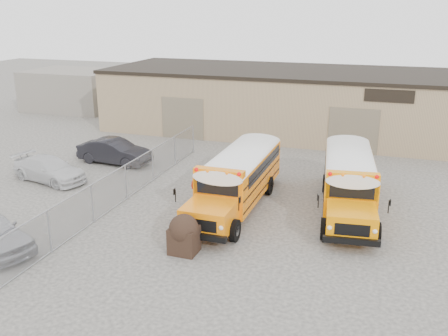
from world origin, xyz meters
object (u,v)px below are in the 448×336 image
(car_dark, at_px, (114,151))
(tarp_bundle, at_px, (184,233))
(school_bus_left, at_px, (267,145))
(school_bus_right, at_px, (346,146))
(car_white, at_px, (49,169))

(car_dark, bearing_deg, tarp_bundle, -133.18)
(school_bus_left, xyz_separation_m, school_bus_right, (4.36, 1.27, -0.02))
(school_bus_left, bearing_deg, school_bus_right, 16.28)
(school_bus_left, height_order, car_white, school_bus_left)
(school_bus_right, xyz_separation_m, tarp_bundle, (-4.97, -12.25, -0.72))
(school_bus_left, height_order, car_dark, school_bus_left)
(car_white, bearing_deg, school_bus_left, -50.10)
(school_bus_left, bearing_deg, tarp_bundle, -93.16)
(school_bus_right, distance_m, car_white, 16.77)
(school_bus_left, xyz_separation_m, tarp_bundle, (-0.61, -10.98, -0.74))
(car_dark, bearing_deg, school_bus_right, -73.83)
(school_bus_left, xyz_separation_m, car_dark, (-9.20, -1.50, -0.80))
(school_bus_right, relative_size, car_dark, 2.02)
(school_bus_left, relative_size, school_bus_right, 0.99)
(school_bus_right, bearing_deg, car_white, -156.18)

